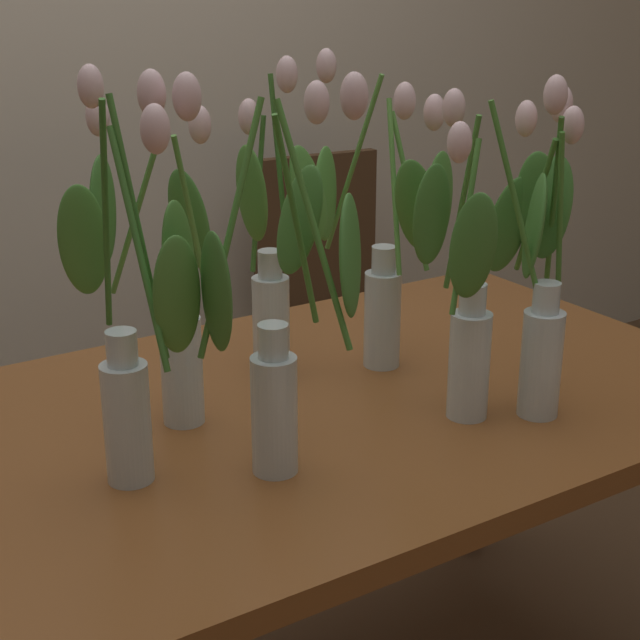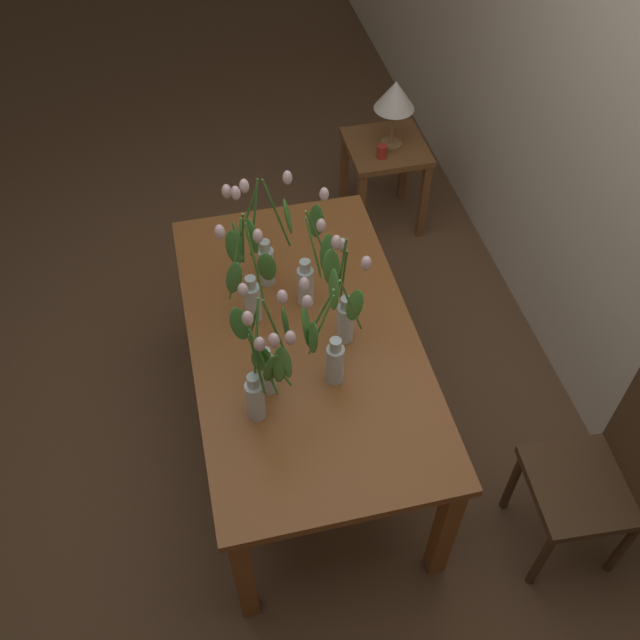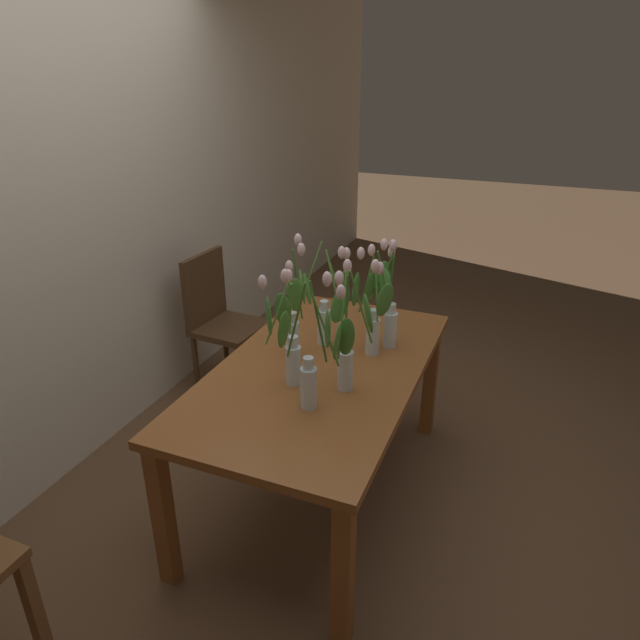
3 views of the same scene
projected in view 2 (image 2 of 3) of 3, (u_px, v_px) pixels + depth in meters
ground_plane at (306, 434)px, 3.40m from camera, size 18.00×18.00×0.00m
dining_table at (304, 350)px, 2.91m from camera, size 1.60×0.90×0.74m
tulip_vase_0 at (249, 282)px, 2.73m from camera, size 0.27×0.23×0.58m
tulip_vase_1 at (263, 247)px, 2.87m from camera, size 0.16×0.27×0.58m
tulip_vase_2 at (331, 343)px, 2.54m from camera, size 0.21×0.26×0.57m
tulip_vase_3 at (342, 306)px, 2.69m from camera, size 0.19×0.12×0.57m
tulip_vase_4 at (264, 384)px, 2.43m from camera, size 0.13×0.19×0.53m
tulip_vase_5 at (310, 268)px, 2.83m from camera, size 0.23×0.15×0.52m
tulip_vase_6 at (264, 355)px, 2.51m from camera, size 0.24×0.22×0.55m
dining_chair at (608, 473)px, 2.68m from camera, size 0.43×0.43×0.93m
side_table at (385, 162)px, 4.09m from camera, size 0.44×0.44×0.55m
table_lamp at (395, 97)px, 3.76m from camera, size 0.22×0.22×0.40m
pillar_candle at (382, 151)px, 3.89m from camera, size 0.06×0.06×0.07m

